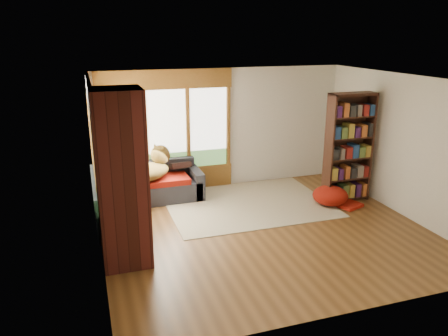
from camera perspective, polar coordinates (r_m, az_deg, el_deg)
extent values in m
plane|color=#583618|center=(7.75, 5.34, -8.08)|extent=(5.50, 5.50, 0.00)
plane|color=white|center=(7.04, 5.94, 11.41)|extent=(5.50, 5.50, 0.00)
cube|color=silver|center=(9.56, -0.35, 5.16)|extent=(5.50, 0.04, 2.60)
cube|color=silver|center=(5.23, 16.62, -6.11)|extent=(5.50, 0.04, 2.60)
cube|color=silver|center=(6.72, -16.45, -0.86)|extent=(0.04, 5.00, 2.60)
cube|color=silver|center=(8.73, 22.45, 2.66)|extent=(0.04, 5.00, 2.60)
cube|color=brown|center=(9.24, -7.43, 4.90)|extent=(2.82, 0.10, 1.90)
cube|color=white|center=(9.24, -7.43, 4.90)|extent=(2.54, 0.09, 1.62)
cube|color=brown|center=(7.86, -16.60, 2.11)|extent=(0.10, 2.62, 1.90)
cube|color=white|center=(7.86, -16.60, 2.11)|extent=(0.09, 2.36, 1.62)
cube|color=#778C54|center=(8.58, -16.83, 6.08)|extent=(0.03, 0.72, 0.90)
cube|color=#471914|center=(6.40, -13.20, -1.50)|extent=(0.70, 0.70, 2.60)
cube|color=#26262A|center=(9.08, -9.44, -2.90)|extent=(2.20, 0.90, 0.42)
cube|color=#26262A|center=(9.29, -9.90, 0.13)|extent=(2.20, 0.20, 0.38)
cube|color=#26262A|center=(9.24, -3.33, -1.75)|extent=(0.20, 0.90, 0.60)
cube|color=maroon|center=(8.87, -10.04, -1.58)|extent=(1.90, 0.66, 0.12)
cube|color=#26262A|center=(8.42, -13.13, -4.79)|extent=(0.90, 2.20, 0.42)
cube|color=#26262A|center=(8.26, -15.73, -2.45)|extent=(0.20, 2.20, 0.38)
cube|color=#26262A|center=(7.46, -12.45, -6.93)|extent=(0.90, 0.20, 0.60)
cube|color=maroon|center=(8.00, -12.17, -3.83)|extent=(0.66, 1.20, 0.12)
cube|color=maroon|center=(8.89, -12.85, -1.71)|extent=(0.66, 0.66, 0.12)
cube|color=silver|center=(8.85, 3.07, -4.64)|extent=(3.20, 2.45, 0.01)
cube|color=#381C12|center=(9.32, 18.29, 2.70)|extent=(0.04, 0.31, 2.20)
cube|color=#381C12|center=(8.82, 13.52, 2.31)|extent=(0.04, 0.31, 2.20)
cube|color=#381C12|center=(9.18, 15.47, 2.74)|extent=(0.94, 0.02, 2.20)
cube|color=#381C12|center=(9.37, 15.45, -3.65)|extent=(0.86, 0.29, 0.03)
cube|color=#381C12|center=(9.23, 15.65, -1.21)|extent=(0.86, 0.29, 0.03)
cube|color=#381C12|center=(9.11, 15.87, 1.29)|extent=(0.86, 0.29, 0.03)
cube|color=#381C12|center=(9.01, 16.09, 3.86)|extent=(0.86, 0.29, 0.03)
cube|color=#381C12|center=(8.93, 16.31, 6.49)|extent=(0.86, 0.29, 0.03)
cube|color=#381C12|center=(8.86, 16.54, 9.15)|extent=(0.86, 0.29, 0.03)
cube|color=#726659|center=(9.04, 16.04, 2.48)|extent=(0.82, 0.23, 2.04)
ellipsoid|color=maroon|center=(8.99, 13.72, -3.45)|extent=(0.89, 0.89, 0.38)
ellipsoid|color=brown|center=(8.72, -9.92, 0.13)|extent=(1.14, 1.05, 0.32)
sphere|color=brown|center=(8.90, -8.32, 1.61)|extent=(0.54, 0.54, 0.39)
cone|color=brown|center=(8.82, -8.67, 2.49)|extent=(0.20, 0.20, 0.17)
ellipsoid|color=#322417|center=(7.85, -12.78, -2.56)|extent=(0.73, 0.79, 0.22)
sphere|color=#322417|center=(7.99, -13.95, -1.46)|extent=(0.38, 0.38, 0.27)
cone|color=#322417|center=(7.93, -13.80, -0.79)|extent=(0.14, 0.14, 0.12)
cube|color=black|center=(9.23, -5.52, 1.14)|extent=(0.45, 0.12, 0.45)
cube|color=black|center=(9.13, -9.19, 0.80)|extent=(0.45, 0.12, 0.45)
cube|color=black|center=(8.60, -14.82, -0.59)|extent=(0.45, 0.12, 0.45)
cube|color=black|center=(7.56, -14.26, -3.03)|extent=(0.45, 0.12, 0.45)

